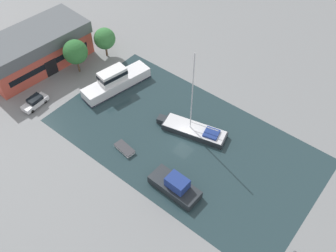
{
  "coord_description": "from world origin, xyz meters",
  "views": [
    {
      "loc": [
        -28.99,
        -20.53,
        42.03
      ],
      "look_at": [
        0.0,
        2.93,
        1.0
      ],
      "focal_mm": 40.0,
      "sensor_mm": 36.0,
      "label": 1
    }
  ],
  "objects_px": {
    "quay_tree_by_water": "(105,39)",
    "cabin_boat": "(175,186)",
    "parked_car": "(35,102)",
    "sailboat_moored": "(194,130)",
    "warehouse_building": "(35,49)",
    "motor_cruiser": "(116,81)",
    "quay_tree_near_building": "(75,52)",
    "small_dinghy": "(125,149)"
  },
  "relations": [
    {
      "from": "parked_car",
      "to": "quay_tree_near_building",
      "type": "bearing_deg",
      "value": -88.06
    },
    {
      "from": "quay_tree_by_water",
      "to": "small_dinghy",
      "type": "bearing_deg",
      "value": -128.39
    },
    {
      "from": "quay_tree_by_water",
      "to": "cabin_boat",
      "type": "bearing_deg",
      "value": -118.27
    },
    {
      "from": "sailboat_moored",
      "to": "small_dinghy",
      "type": "xyz_separation_m",
      "value": [
        -8.89,
        5.68,
        -0.35
      ]
    },
    {
      "from": "sailboat_moored",
      "to": "motor_cruiser",
      "type": "bearing_deg",
      "value": 76.28
    },
    {
      "from": "sailboat_moored",
      "to": "warehouse_building",
      "type": "bearing_deg",
      "value": 83.55
    },
    {
      "from": "quay_tree_near_building",
      "to": "quay_tree_by_water",
      "type": "distance_m",
      "value": 6.31
    },
    {
      "from": "parked_car",
      "to": "cabin_boat",
      "type": "height_order",
      "value": "cabin_boat"
    },
    {
      "from": "warehouse_building",
      "to": "cabin_boat",
      "type": "xyz_separation_m",
      "value": [
        -5.51,
        -35.23,
        -2.24
      ]
    },
    {
      "from": "sailboat_moored",
      "to": "small_dinghy",
      "type": "height_order",
      "value": "sailboat_moored"
    },
    {
      "from": "small_dinghy",
      "to": "quay_tree_near_building",
      "type": "bearing_deg",
      "value": -105.86
    },
    {
      "from": "parked_car",
      "to": "sailboat_moored",
      "type": "distance_m",
      "value": 25.51
    },
    {
      "from": "parked_car",
      "to": "motor_cruiser",
      "type": "bearing_deg",
      "value": -125.98
    },
    {
      "from": "small_dinghy",
      "to": "cabin_boat",
      "type": "height_order",
      "value": "cabin_boat"
    },
    {
      "from": "warehouse_building",
      "to": "motor_cruiser",
      "type": "height_order",
      "value": "warehouse_building"
    },
    {
      "from": "quay_tree_near_building",
      "to": "cabin_boat",
      "type": "bearing_deg",
      "value": -106.99
    },
    {
      "from": "warehouse_building",
      "to": "sailboat_moored",
      "type": "relative_size",
      "value": 1.34
    },
    {
      "from": "parked_car",
      "to": "sailboat_moored",
      "type": "bearing_deg",
      "value": -157.88
    },
    {
      "from": "warehouse_building",
      "to": "small_dinghy",
      "type": "distance_m",
      "value": 26.03
    },
    {
      "from": "sailboat_moored",
      "to": "cabin_boat",
      "type": "height_order",
      "value": "sailboat_moored"
    },
    {
      "from": "motor_cruiser",
      "to": "cabin_boat",
      "type": "distance_m",
      "value": 22.24
    },
    {
      "from": "cabin_boat",
      "to": "small_dinghy",
      "type": "bearing_deg",
      "value": 87.2
    },
    {
      "from": "warehouse_building",
      "to": "sailboat_moored",
      "type": "height_order",
      "value": "sailboat_moored"
    },
    {
      "from": "quay_tree_by_water",
      "to": "small_dinghy",
      "type": "xyz_separation_m",
      "value": [
        -14.11,
        -17.81,
        -3.37
      ]
    },
    {
      "from": "sailboat_moored",
      "to": "cabin_boat",
      "type": "bearing_deg",
      "value": -170.78
    },
    {
      "from": "quay_tree_by_water",
      "to": "parked_car",
      "type": "distance_m",
      "value": 16.69
    },
    {
      "from": "quay_tree_by_water",
      "to": "motor_cruiser",
      "type": "bearing_deg",
      "value": -125.06
    },
    {
      "from": "small_dinghy",
      "to": "sailboat_moored",
      "type": "bearing_deg",
      "value": 154.77
    },
    {
      "from": "warehouse_building",
      "to": "small_dinghy",
      "type": "relative_size",
      "value": 5.74
    },
    {
      "from": "quay_tree_by_water",
      "to": "sailboat_moored",
      "type": "relative_size",
      "value": 0.39
    },
    {
      "from": "parked_car",
      "to": "cabin_boat",
      "type": "bearing_deg",
      "value": 179.38
    },
    {
      "from": "warehouse_building",
      "to": "quay_tree_by_water",
      "type": "distance_m",
      "value": 12.05
    },
    {
      "from": "quay_tree_near_building",
      "to": "small_dinghy",
      "type": "distance_m",
      "value": 20.27
    },
    {
      "from": "motor_cruiser",
      "to": "sailboat_moored",
      "type": "bearing_deg",
      "value": -168.9
    },
    {
      "from": "quay_tree_near_building",
      "to": "sailboat_moored",
      "type": "bearing_deg",
      "value": -87.48
    },
    {
      "from": "sailboat_moored",
      "to": "cabin_boat",
      "type": "distance_m",
      "value": 10.49
    },
    {
      "from": "motor_cruiser",
      "to": "small_dinghy",
      "type": "distance_m",
      "value": 13.58
    },
    {
      "from": "quay_tree_by_water",
      "to": "warehouse_building",
      "type": "bearing_deg",
      "value": 140.84
    },
    {
      "from": "quay_tree_near_building",
      "to": "small_dinghy",
      "type": "height_order",
      "value": "quay_tree_near_building"
    },
    {
      "from": "warehouse_building",
      "to": "cabin_boat",
      "type": "distance_m",
      "value": 35.73
    },
    {
      "from": "sailboat_moored",
      "to": "cabin_boat",
      "type": "relative_size",
      "value": 2.03
    },
    {
      "from": "quay_tree_by_water",
      "to": "motor_cruiser",
      "type": "relative_size",
      "value": 0.45
    }
  ]
}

